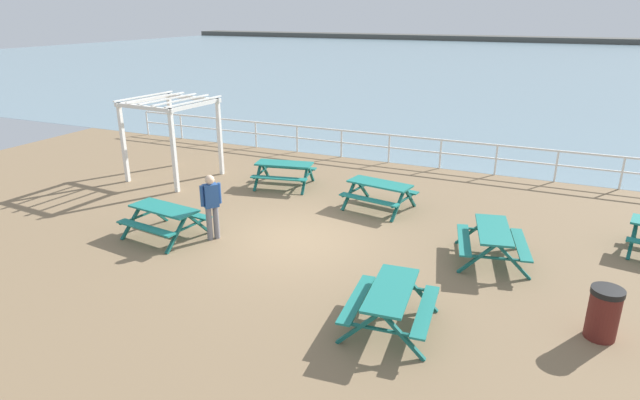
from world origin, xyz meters
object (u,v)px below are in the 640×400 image
(picnic_table_mid_centre, at_px, (493,237))
(picnic_table_corner, at_px, (164,215))
(picnic_table_near_right, at_px, (391,298))
(lattice_pergola, at_px, (171,120))
(litter_bin, at_px, (603,313))
(picnic_table_far_left, at_px, (284,169))
(picnic_table_seaward, at_px, (380,189))
(visitor, at_px, (211,203))

(picnic_table_mid_centre, height_order, picnic_table_corner, same)
(picnic_table_near_right, distance_m, lattice_pergola, 11.04)
(picnic_table_near_right, relative_size, litter_bin, 2.03)
(litter_bin, bearing_deg, picnic_table_far_left, 149.90)
(picnic_table_corner, bearing_deg, lattice_pergola, 133.02)
(picnic_table_mid_centre, xyz_separation_m, litter_bin, (2.14, -2.35, -0.10))
(lattice_pergola, bearing_deg, picnic_table_near_right, -26.49)
(picnic_table_seaward, distance_m, litter_bin, 7.13)
(litter_bin, bearing_deg, picnic_table_corner, 177.78)
(picnic_table_mid_centre, xyz_separation_m, picnic_table_far_left, (-6.84, 2.86, 0.00))
(lattice_pergola, bearing_deg, visitor, -37.07)
(picnic_table_mid_centre, distance_m, picnic_table_far_left, 7.42)
(picnic_table_far_left, height_order, visitor, visitor)
(picnic_table_near_right, distance_m, picnic_table_seaward, 6.07)
(picnic_table_mid_centre, relative_size, visitor, 1.25)
(lattice_pergola, height_order, litter_bin, lattice_pergola)
(picnic_table_near_right, xyz_separation_m, litter_bin, (3.44, 1.20, -0.10))
(litter_bin, bearing_deg, picnic_table_seaward, 140.89)
(picnic_table_near_right, bearing_deg, picnic_table_mid_centre, -25.16)
(picnic_table_far_left, relative_size, picnic_table_seaward, 1.02)
(visitor, xyz_separation_m, lattice_pergola, (-4.18, 3.75, 1.05))
(visitor, bearing_deg, picnic_table_near_right, 14.45)
(picnic_table_corner, bearing_deg, visitor, 23.90)
(picnic_table_corner, relative_size, litter_bin, 2.07)
(picnic_table_corner, distance_m, visitor, 1.29)
(picnic_table_far_left, xyz_separation_m, picnic_table_corner, (-0.81, -4.83, 0.00))
(picnic_table_near_right, relative_size, picnic_table_mid_centre, 0.93)
(picnic_table_near_right, xyz_separation_m, lattice_pergola, (-9.36, 5.69, 1.41))
(litter_bin, bearing_deg, visitor, 175.08)
(picnic_table_seaward, distance_m, lattice_pergola, 7.40)
(picnic_table_near_right, bearing_deg, visitor, 64.30)
(lattice_pergola, bearing_deg, picnic_table_far_left, 15.50)
(picnic_table_seaward, bearing_deg, picnic_table_corner, -126.20)
(picnic_table_corner, relative_size, visitor, 1.19)
(picnic_table_corner, distance_m, litter_bin, 9.80)
(picnic_table_near_right, distance_m, visitor, 5.54)
(picnic_table_mid_centre, xyz_separation_m, visitor, (-6.47, -1.61, 0.36))
(picnic_table_far_left, bearing_deg, picnic_table_mid_centre, -34.16)
(picnic_table_seaward, height_order, lattice_pergola, lattice_pergola)
(picnic_table_mid_centre, relative_size, picnic_table_corner, 1.06)
(picnic_table_mid_centre, xyz_separation_m, picnic_table_seaward, (-3.39, 2.15, 0.00))
(picnic_table_seaward, relative_size, litter_bin, 2.14)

